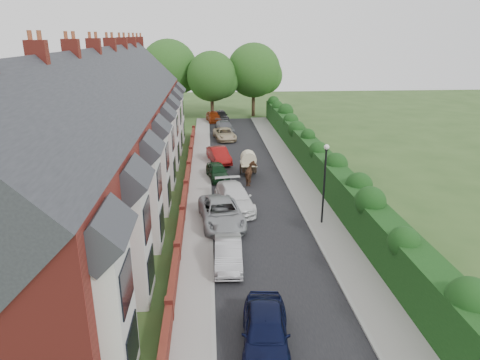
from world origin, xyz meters
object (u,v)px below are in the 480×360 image
Objects in this scene: car_beige at (225,134)px; car_white at (234,198)px; lamppost at (325,174)px; car_silver_b at (221,213)px; car_green at (217,172)px; horse_cart at (248,162)px; horse at (251,174)px; car_silver_a at (228,254)px; car_red at (219,155)px; car_navy at (265,331)px; car_grey at (225,127)px; car_black at (221,115)px.

car_white is at bearing -98.18° from car_beige.
car_silver_b is at bearing 175.65° from lamppost.
horse_cart is at bearing 5.27° from car_green.
car_green is at bearing -22.88° from horse.
car_silver_a is 1.94× the size of horse.
car_navy is at bearing -100.62° from car_red.
car_grey is (1.07, 31.55, 0.04)m from car_silver_a.
car_navy is at bearing -78.33° from car_silver_a.
car_grey is at bearing 79.91° from car_beige.
car_grey is (-5.03, 26.95, -2.61)m from lamppost.
lamppost is at bearing 122.16° from horse.
lamppost is 6.62m from car_white.
car_silver_b is 34.14m from car_black.
horse_cart is at bearing -96.24° from car_black.
horse_cart is (2.58, 9.57, 0.46)m from car_silver_b.
car_grey is at bearing 95.95° from car_navy.
horse reaches higher than car_navy.
car_green reaches higher than car_beige.
car_red reaches higher than car_beige.
lamppost is at bearing 38.73° from car_silver_a.
car_black is at bearing 93.60° from horse_cart.
car_red is at bearing 98.38° from car_navy.
lamppost reaches higher than horse.
lamppost is 24.01m from car_beige.
car_navy is at bearing -114.70° from lamppost.
car_silver_a is at bearing -99.30° from horse_cart.
car_beige is 13.34m from horse_cart.
lamppost is at bearing -37.20° from car_white.
lamppost is 1.31× the size of car_silver_a.
car_white is 6.43m from car_green.
lamppost is 9.02m from horse.
lamppost is 2.54× the size of horse.
car_silver_b is at bearing -118.46° from car_white.
car_silver_b reaches higher than car_red.
horse_cart is (2.40, 14.65, 0.57)m from car_silver_a.
car_silver_b reaches higher than car_beige.
horse_cart reaches higher than car_white.
car_white is 20.30m from car_beige.
car_red is 20.42m from car_black.
car_silver_a is 5.08m from car_silver_b.
car_silver_a is at bearing -142.99° from lamppost.
horse_cart is at bearing 92.36° from car_navy.
car_navy is at bearing -96.46° from car_white.
car_beige is at bearing 89.82° from car_silver_a.
horse reaches higher than car_red.
car_grey is at bearing 80.97° from car_silver_b.
car_green is 4.85m from car_red.
car_beige is 1.08× the size of car_black.
car_red is 4.81m from horse_cart.
car_red is 1.00× the size of car_black.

